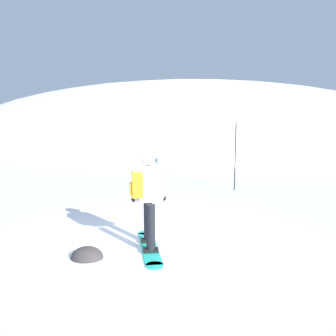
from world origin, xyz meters
name	(u,v)px	position (x,y,z in m)	size (l,w,h in m)	color
ground_plane	(148,249)	(0.00, 0.00, 0.00)	(300.00, 300.00, 0.00)	white
ridge_peak_main	(187,141)	(-1.02, 29.73, 0.00)	(43.36, 39.02, 11.55)	white
snowboarder_main	(147,197)	(-0.02, 0.04, 0.92)	(0.69, 1.78, 1.71)	#23B7A3
piste_marker_near	(235,151)	(1.89, 5.32, 1.24)	(0.20, 0.20, 2.20)	black
rock_dark	(87,258)	(-0.93, -0.51, 0.00)	(0.54, 0.46, 0.37)	#383333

